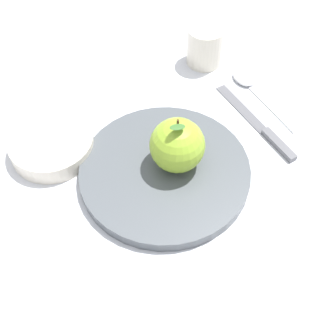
# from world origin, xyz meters

# --- Properties ---
(ground_plane) EXTENTS (2.40, 2.40, 0.00)m
(ground_plane) POSITION_xyz_m (0.00, 0.00, 0.00)
(ground_plane) COLOR silver
(dinner_plate) EXTENTS (0.26, 0.26, 0.02)m
(dinner_plate) POSITION_xyz_m (0.04, -0.03, 0.01)
(dinner_plate) COLOR #4C5156
(dinner_plate) RESTS_ON ground_plane
(apple) EXTENTS (0.08, 0.08, 0.10)m
(apple) POSITION_xyz_m (0.03, -0.01, 0.06)
(apple) COLOR #8CB22D
(apple) RESTS_ON dinner_plate
(side_bowl) EXTENTS (0.13, 0.13, 0.03)m
(side_bowl) POSITION_xyz_m (0.00, -0.21, 0.02)
(side_bowl) COLOR silver
(side_bowl) RESTS_ON ground_plane
(cup) EXTENTS (0.07, 0.07, 0.07)m
(cup) POSITION_xyz_m (-0.24, 0.03, 0.04)
(cup) COLOR silver
(cup) RESTS_ON ground_plane
(knife) EXTENTS (0.18, 0.13, 0.01)m
(knife) POSITION_xyz_m (-0.07, 0.13, 0.00)
(knife) COLOR #59595E
(knife) RESTS_ON ground_plane
(spoon) EXTENTS (0.16, 0.11, 0.01)m
(spoon) POSITION_xyz_m (-0.17, 0.11, 0.01)
(spoon) COLOR silver
(spoon) RESTS_ON ground_plane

